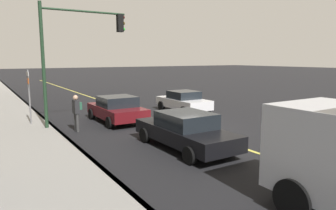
{
  "coord_description": "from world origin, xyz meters",
  "views": [
    {
      "loc": [
        -11.68,
        8.48,
        3.43
      ],
      "look_at": [
        0.12,
        1.12,
        1.3
      ],
      "focal_mm": 32.95,
      "sensor_mm": 36.0,
      "label": 1
    }
  ],
  "objects_px": {
    "car_maroon": "(117,109)",
    "car_black": "(185,130)",
    "street_sign_post": "(29,93)",
    "pedestrian_with_backpack": "(76,110)",
    "traffic_light_mast": "(76,44)",
    "car_white": "(183,101)"
  },
  "relations": [
    {
      "from": "pedestrian_with_backpack",
      "to": "traffic_light_mast",
      "type": "xyz_separation_m",
      "value": [
        0.93,
        -0.39,
        3.07
      ]
    },
    {
      "from": "car_maroon",
      "to": "street_sign_post",
      "type": "bearing_deg",
      "value": 73.67
    },
    {
      "from": "car_black",
      "to": "street_sign_post",
      "type": "distance_m",
      "value": 8.53
    },
    {
      "from": "car_black",
      "to": "traffic_light_mast",
      "type": "distance_m",
      "value": 7.17
    },
    {
      "from": "car_maroon",
      "to": "car_black",
      "type": "relative_size",
      "value": 0.88
    },
    {
      "from": "pedestrian_with_backpack",
      "to": "street_sign_post",
      "type": "bearing_deg",
      "value": 36.06
    },
    {
      "from": "car_black",
      "to": "pedestrian_with_backpack",
      "type": "xyz_separation_m",
      "value": [
        4.95,
        2.71,
        0.3
      ]
    },
    {
      "from": "car_maroon",
      "to": "car_white",
      "type": "height_order",
      "value": "car_maroon"
    },
    {
      "from": "traffic_light_mast",
      "to": "car_maroon",
      "type": "bearing_deg",
      "value": -85.71
    },
    {
      "from": "car_maroon",
      "to": "car_white",
      "type": "xyz_separation_m",
      "value": [
        0.68,
        -4.84,
        -0.02
      ]
    },
    {
      "from": "car_black",
      "to": "pedestrian_with_backpack",
      "type": "bearing_deg",
      "value": 28.73
    },
    {
      "from": "car_maroon",
      "to": "traffic_light_mast",
      "type": "height_order",
      "value": "traffic_light_mast"
    },
    {
      "from": "car_black",
      "to": "pedestrian_with_backpack",
      "type": "relative_size",
      "value": 2.73
    },
    {
      "from": "car_maroon",
      "to": "pedestrian_with_backpack",
      "type": "bearing_deg",
      "value": 113.82
    },
    {
      "from": "car_maroon",
      "to": "street_sign_post",
      "type": "distance_m",
      "value": 4.42
    },
    {
      "from": "car_maroon",
      "to": "traffic_light_mast",
      "type": "distance_m",
      "value": 3.97
    },
    {
      "from": "pedestrian_with_backpack",
      "to": "traffic_light_mast",
      "type": "bearing_deg",
      "value": -22.59
    },
    {
      "from": "car_black",
      "to": "car_white",
      "type": "xyz_separation_m",
      "value": [
        6.72,
        -4.59,
        -0.02
      ]
    },
    {
      "from": "car_black",
      "to": "pedestrian_with_backpack",
      "type": "distance_m",
      "value": 5.65
    },
    {
      "from": "street_sign_post",
      "to": "car_black",
      "type": "bearing_deg",
      "value": -148.82
    },
    {
      "from": "car_maroon",
      "to": "traffic_light_mast",
      "type": "xyz_separation_m",
      "value": [
        -0.16,
        2.08,
        3.37
      ]
    },
    {
      "from": "car_maroon",
      "to": "pedestrian_with_backpack",
      "type": "xyz_separation_m",
      "value": [
        -1.09,
        2.46,
        0.3
      ]
    }
  ]
}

